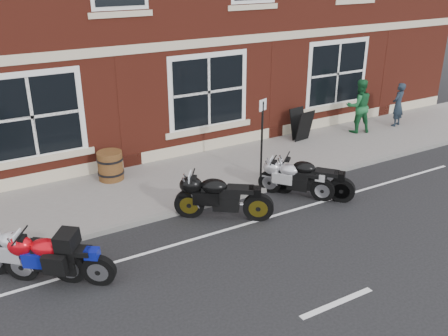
# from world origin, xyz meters

# --- Properties ---
(ground) EXTENTS (80.00, 80.00, 0.00)m
(ground) POSITION_xyz_m (0.00, 0.00, 0.00)
(ground) COLOR black
(ground) RESTS_ON ground
(sidewalk) EXTENTS (30.00, 3.00, 0.12)m
(sidewalk) POSITION_xyz_m (0.00, 3.00, 0.06)
(sidewalk) COLOR slate
(sidewalk) RESTS_ON ground
(kerb) EXTENTS (30.00, 0.16, 0.12)m
(kerb) POSITION_xyz_m (0.00, 1.42, 0.06)
(kerb) COLOR slate
(kerb) RESTS_ON ground
(moto_touring_silver) EXTENTS (1.81, 1.54, 1.47)m
(moto_touring_silver) POSITION_xyz_m (-4.53, 0.55, 0.60)
(moto_touring_silver) COLOR black
(moto_touring_silver) RESTS_ON ground
(moto_sport_red) EXTENTS (1.78, 1.35, 0.95)m
(moto_sport_red) POSITION_xyz_m (-4.07, 0.10, 0.55)
(moto_sport_red) COLOR black
(moto_sport_red) RESTS_ON ground
(moto_sport_black) EXTENTS (1.95, 1.47, 1.04)m
(moto_sport_black) POSITION_xyz_m (-0.22, 0.72, 0.60)
(moto_sport_black) COLOR black
(moto_sport_black) RESTS_ON ground
(moto_sport_silver) EXTENTS (1.33, 1.60, 0.88)m
(moto_sport_silver) POSITION_xyz_m (1.97, 0.83, 0.51)
(moto_sport_silver) COLOR black
(moto_sport_silver) RESTS_ON ground
(moto_naked_black) EXTENTS (1.49, 1.75, 0.97)m
(moto_naked_black) POSITION_xyz_m (2.28, 0.60, 0.56)
(moto_naked_black) COLOR black
(moto_naked_black) RESTS_ON ground
(pedestrian_left) EXTENTS (0.64, 0.52, 1.53)m
(pedestrian_left) POSITION_xyz_m (8.41, 3.38, 0.88)
(pedestrian_left) COLOR #1A2530
(pedestrian_left) RESTS_ON sidewalk
(pedestrian_right) EXTENTS (1.06, 0.94, 1.82)m
(pedestrian_right) POSITION_xyz_m (6.72, 3.57, 1.03)
(pedestrian_right) COLOR #1A5C2F
(pedestrian_right) RESTS_ON sidewalk
(a_board_sign) EXTENTS (0.67, 0.49, 1.02)m
(a_board_sign) POSITION_xyz_m (4.56, 3.88, 0.63)
(a_board_sign) COLOR black
(a_board_sign) RESTS_ON sidewalk
(barrel_planter) EXTENTS (0.70, 0.70, 0.78)m
(barrel_planter) POSITION_xyz_m (-1.81, 3.93, 0.51)
(barrel_planter) COLOR #4D2514
(barrel_planter) RESTS_ON sidewalk
(parking_sign) EXTENTS (0.29, 0.13, 2.15)m
(parking_sign) POSITION_xyz_m (1.79, 2.09, 1.36)
(parking_sign) COLOR black
(parking_sign) RESTS_ON sidewalk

